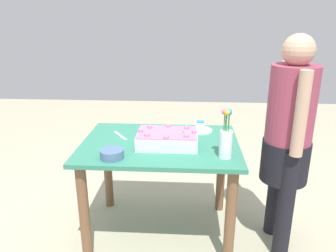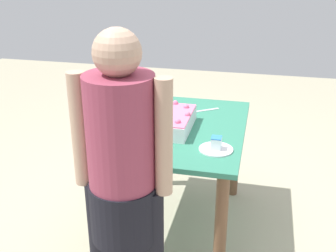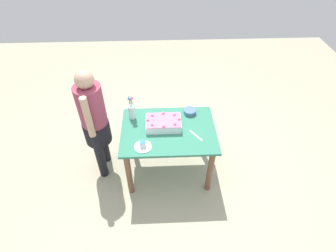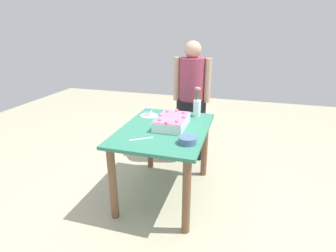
% 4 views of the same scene
% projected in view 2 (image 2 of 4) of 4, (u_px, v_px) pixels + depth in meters
% --- Properties ---
extents(ground_plane, '(8.00, 8.00, 0.00)m').
position_uv_depth(ground_plane, '(179.00, 223.00, 2.94)').
color(ground_plane, '#AEA68A').
extents(dining_table, '(1.11, 0.81, 0.74)m').
position_uv_depth(dining_table, '(180.00, 146.00, 2.71)').
color(dining_table, '#317B60').
rests_on(dining_table, ground_plane).
extents(sheet_cake, '(0.41, 0.27, 0.12)m').
position_uv_depth(sheet_cake, '(169.00, 121.00, 2.59)').
color(sheet_cake, white).
rests_on(sheet_cake, dining_table).
extents(serving_plate_with_slice, '(0.19, 0.19, 0.08)m').
position_uv_depth(serving_plate_with_slice, '(216.00, 146.00, 2.33)').
color(serving_plate_with_slice, white).
rests_on(serving_plate_with_slice, dining_table).
extents(cake_knife, '(0.13, 0.18, 0.00)m').
position_uv_depth(cake_knife, '(205.00, 110.00, 2.91)').
color(cake_knife, silver).
rests_on(cake_knife, dining_table).
extents(flower_vase, '(0.08, 0.08, 0.32)m').
position_uv_depth(flower_vase, '(122.00, 132.00, 2.27)').
color(flower_vase, white).
rests_on(flower_vase, dining_table).
extents(fruit_bowl, '(0.15, 0.15, 0.06)m').
position_uv_depth(fruit_bowl, '(148.00, 104.00, 2.95)').
color(fruit_bowl, '#4B6994').
rests_on(fruit_bowl, dining_table).
extents(person_standing, '(0.31, 0.45, 1.49)m').
position_uv_depth(person_standing, '(123.00, 172.00, 1.86)').
color(person_standing, black).
rests_on(person_standing, ground_plane).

